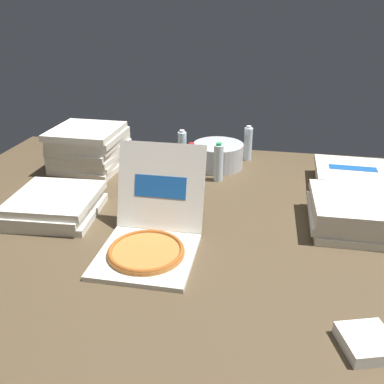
# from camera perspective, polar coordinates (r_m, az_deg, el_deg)

# --- Properties ---
(ground_plane) EXTENTS (3.20, 2.40, 0.02)m
(ground_plane) POSITION_cam_1_polar(r_m,az_deg,el_deg) (2.05, 0.96, -5.09)
(ground_plane) COLOR #4C3D28
(open_pizza_box) EXTENTS (0.42, 0.56, 0.42)m
(open_pizza_box) POSITION_cam_1_polar(r_m,az_deg,el_deg) (1.85, -5.78, -5.72)
(open_pizza_box) COLOR silver
(open_pizza_box) RESTS_ON ground_plane
(pizza_stack_left_far) EXTENTS (0.44, 0.43, 0.16)m
(pizza_stack_left_far) POSITION_cam_1_polar(r_m,az_deg,el_deg) (2.15, 21.76, -2.76)
(pizza_stack_left_far) COLOR silver
(pizza_stack_left_far) RESTS_ON ground_plane
(pizza_stack_right_mid) EXTENTS (0.45, 0.45, 0.12)m
(pizza_stack_right_mid) POSITION_cam_1_polar(r_m,az_deg,el_deg) (2.63, 21.40, 1.88)
(pizza_stack_right_mid) COLOR silver
(pizza_stack_right_mid) RESTS_ON ground_plane
(pizza_stack_center_near) EXTENTS (0.46, 0.45, 0.12)m
(pizza_stack_center_near) POSITION_cam_1_polar(r_m,az_deg,el_deg) (2.24, -18.54, -1.75)
(pizza_stack_center_near) COLOR silver
(pizza_stack_center_near) RESTS_ON ground_plane
(pizza_stack_right_near) EXTENTS (0.46, 0.46, 0.27)m
(pizza_stack_right_near) POSITION_cam_1_polar(r_m,az_deg,el_deg) (2.80, -14.12, 5.99)
(pizza_stack_right_near) COLOR silver
(pizza_stack_right_near) RESTS_ON ground_plane
(ice_bucket) EXTENTS (0.33, 0.33, 0.16)m
(ice_bucket) POSITION_cam_1_polar(r_m,az_deg,el_deg) (2.75, 3.64, 5.12)
(ice_bucket) COLOR #B7BABF
(ice_bucket) RESTS_ON ground_plane
(water_bottle_0) EXTENTS (0.06, 0.06, 0.24)m
(water_bottle_0) POSITION_cam_1_polar(r_m,az_deg,el_deg) (2.88, 7.78, 6.68)
(water_bottle_0) COLOR silver
(water_bottle_0) RESTS_ON ground_plane
(water_bottle_1) EXTENTS (0.06, 0.06, 0.24)m
(water_bottle_1) POSITION_cam_1_polar(r_m,az_deg,el_deg) (2.52, 3.70, 4.09)
(water_bottle_1) COLOR silver
(water_bottle_1) RESTS_ON ground_plane
(water_bottle_2) EXTENTS (0.06, 0.06, 0.24)m
(water_bottle_2) POSITION_cam_1_polar(r_m,az_deg,el_deg) (2.51, -0.07, 4.09)
(water_bottle_2) COLOR silver
(water_bottle_2) RESTS_ON ground_plane
(water_bottle_3) EXTENTS (0.06, 0.06, 0.24)m
(water_bottle_3) POSITION_cam_1_polar(r_m,az_deg,el_deg) (2.77, -1.37, 6.09)
(water_bottle_3) COLOR silver
(water_bottle_3) RESTS_ON ground_plane
(napkin_pile) EXTENTS (0.20, 0.20, 0.05)m
(napkin_pile) POSITION_cam_1_polar(r_m,az_deg,el_deg) (1.52, 23.15, -18.68)
(napkin_pile) COLOR white
(napkin_pile) RESTS_ON ground_plane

